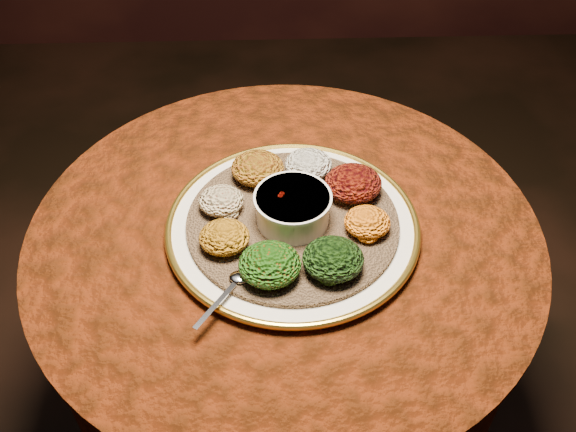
{
  "coord_description": "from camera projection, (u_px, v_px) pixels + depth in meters",
  "views": [
    {
      "loc": [
        -0.02,
        -0.83,
        1.59
      ],
      "look_at": [
        0.01,
        0.01,
        0.76
      ],
      "focal_mm": 40.0,
      "sensor_mm": 36.0,
      "label": 1
    }
  ],
  "objects": [
    {
      "name": "portion_timatim",
      "position": [
        221.0,
        201.0,
        1.18
      ],
      "size": [
        0.08,
        0.08,
        0.04
      ],
      "primitive_type": "ellipsoid",
      "color": "maroon",
      "rests_on": "injera"
    },
    {
      "name": "portion_gomen",
      "position": [
        333.0,
        259.0,
        1.07
      ],
      "size": [
        0.1,
        0.1,
        0.05
      ],
      "primitive_type": "ellipsoid",
      "color": "black",
      "rests_on": "injera"
    },
    {
      "name": "stew_bowl",
      "position": [
        293.0,
        207.0,
        1.15
      ],
      "size": [
        0.14,
        0.14,
        0.06
      ],
      "color": "silver",
      "rests_on": "injera"
    },
    {
      "name": "portion_tikil",
      "position": [
        367.0,
        222.0,
        1.14
      ],
      "size": [
        0.08,
        0.08,
        0.04
      ],
      "primitive_type": "ellipsoid",
      "color": "#BB690F",
      "rests_on": "injera"
    },
    {
      "name": "portion_shiro",
      "position": [
        258.0,
        168.0,
        1.24
      ],
      "size": [
        0.1,
        0.1,
        0.05
      ],
      "primitive_type": "ellipsoid",
      "color": "#885C10",
      "rests_on": "injera"
    },
    {
      "name": "injera",
      "position": [
        293.0,
        222.0,
        1.18
      ],
      "size": [
        0.47,
        0.47,
        0.01
      ],
      "primitive_type": "cylinder",
      "rotation": [
        0.0,
        0.0,
        0.25
      ],
      "color": "olive",
      "rests_on": "platter"
    },
    {
      "name": "spoon",
      "position": [
        237.0,
        281.0,
        1.06
      ],
      "size": [
        0.09,
        0.12,
        0.01
      ],
      "rotation": [
        0.0,
        0.0,
        -2.17
      ],
      "color": "silver",
      "rests_on": "injera"
    },
    {
      "name": "platter",
      "position": [
        293.0,
        226.0,
        1.18
      ],
      "size": [
        0.52,
        0.52,
        0.02
      ],
      "rotation": [
        0.0,
        0.0,
        -0.18
      ],
      "color": "silver",
      "rests_on": "table"
    },
    {
      "name": "table",
      "position": [
        285.0,
        289.0,
        1.32
      ],
      "size": [
        0.96,
        0.96,
        0.73
      ],
      "color": "black",
      "rests_on": "ground"
    },
    {
      "name": "portion_kitfo",
      "position": [
        353.0,
        183.0,
        1.21
      ],
      "size": [
        0.11,
        0.1,
        0.05
      ],
      "primitive_type": "ellipsoid",
      "color": "black",
      "rests_on": "injera"
    },
    {
      "name": "portion_mixveg",
      "position": [
        270.0,
        264.0,
        1.06
      ],
      "size": [
        0.11,
        0.1,
        0.05
      ],
      "primitive_type": "ellipsoid",
      "color": "#9F230A",
      "rests_on": "injera"
    },
    {
      "name": "portion_kik",
      "position": [
        224.0,
        237.0,
        1.11
      ],
      "size": [
        0.09,
        0.08,
        0.04
      ],
      "primitive_type": "ellipsoid",
      "color": "#B87010",
      "rests_on": "injera"
    },
    {
      "name": "portion_ayib",
      "position": [
        308.0,
        164.0,
        1.25
      ],
      "size": [
        0.09,
        0.09,
        0.04
      ],
      "primitive_type": "ellipsoid",
      "color": "beige",
      "rests_on": "injera"
    }
  ]
}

